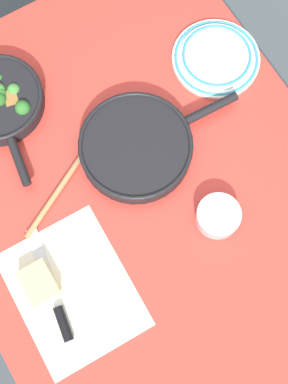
{
  "coord_description": "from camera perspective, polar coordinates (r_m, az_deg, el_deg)",
  "views": [
    {
      "loc": [
        0.33,
        -0.2,
        2.06
      ],
      "look_at": [
        0.0,
        0.0,
        0.75
      ],
      "focal_mm": 50.0,
      "sensor_mm": 36.0,
      "label": 1
    }
  ],
  "objects": [
    {
      "name": "dining_table_red",
      "position": [
        1.45,
        -0.0,
        -1.01
      ],
      "size": [
        1.32,
        0.99,
        0.73
      ],
      "color": "red",
      "rests_on": "ground_plane"
    },
    {
      "name": "dinner_plate_stack",
      "position": [
        1.53,
        7.71,
        14.05
      ],
      "size": [
        0.25,
        0.25,
        0.03
      ],
      "color": "silver",
      "rests_on": "dining_table_red"
    },
    {
      "name": "prep_bowl_steel",
      "position": [
        1.35,
        7.91,
        -2.56
      ],
      "size": [
        0.11,
        0.11,
        0.04
      ],
      "color": "#B7B7BC",
      "rests_on": "dining_table_red"
    },
    {
      "name": "ground_plane",
      "position": [
        2.1,
        -0.0,
        -5.77
      ],
      "size": [
        14.0,
        14.0,
        0.0
      ],
      "primitive_type": "plane",
      "color": "#424C51"
    },
    {
      "name": "parchment_sheet",
      "position": [
        1.34,
        -7.6,
        -10.35
      ],
      "size": [
        0.35,
        0.28,
        0.0
      ],
      "color": "silver",
      "rests_on": "dining_table_red"
    },
    {
      "name": "skillet_eggs",
      "position": [
        1.39,
        -0.78,
        4.84
      ],
      "size": [
        0.3,
        0.45,
        0.05
      ],
      "rotation": [
        0.0,
        0.0,
        1.52
      ],
      "color": "black",
      "rests_on": "dining_table_red"
    },
    {
      "name": "cheese_block",
      "position": [
        1.34,
        -11.19,
        -9.48
      ],
      "size": [
        0.09,
        0.07,
        0.04
      ],
      "color": "#EFD67A",
      "rests_on": "dining_table_red"
    },
    {
      "name": "grater_knife",
      "position": [
        1.34,
        -9.45,
        -11.27
      ],
      "size": [
        0.29,
        0.07,
        0.02
      ],
      "rotation": [
        0.0,
        0.0,
        2.98
      ],
      "color": "silver",
      "rests_on": "dining_table_red"
    },
    {
      "name": "wooden_spoon",
      "position": [
        1.41,
        -7.42,
        2.74
      ],
      "size": [
        0.19,
        0.33,
        0.02
      ],
      "rotation": [
        0.0,
        0.0,
        2.06
      ],
      "color": "#A87A4C",
      "rests_on": "dining_table_red"
    }
  ]
}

